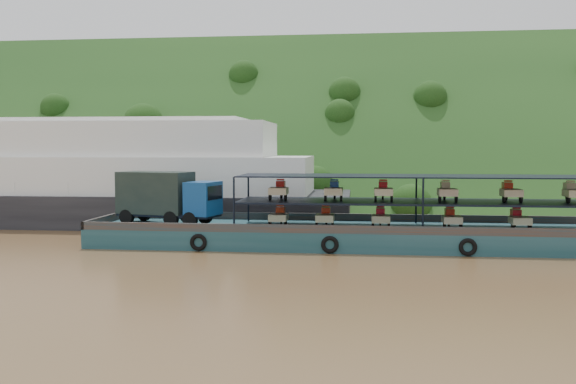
# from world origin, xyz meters

# --- Properties ---
(ground) EXTENTS (160.00, 160.00, 0.00)m
(ground) POSITION_xyz_m (0.00, 0.00, 0.00)
(ground) COLOR brown
(ground) RESTS_ON ground
(hillside) EXTENTS (140.00, 39.60, 39.60)m
(hillside) POSITION_xyz_m (0.00, 36.00, 0.00)
(hillside) COLOR #1B3C16
(hillside) RESTS_ON ground
(cargo_barge) EXTENTS (35.00, 7.18, 4.69)m
(cargo_barge) POSITION_xyz_m (2.04, -0.15, 1.16)
(cargo_barge) COLOR #133D43
(cargo_barge) RESTS_ON ground
(passenger_ferry) EXTENTS (43.00, 11.20, 8.68)m
(passenger_ferry) POSITION_xyz_m (-19.28, 9.93, 3.76)
(passenger_ferry) COLOR black
(passenger_ferry) RESTS_ON ground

